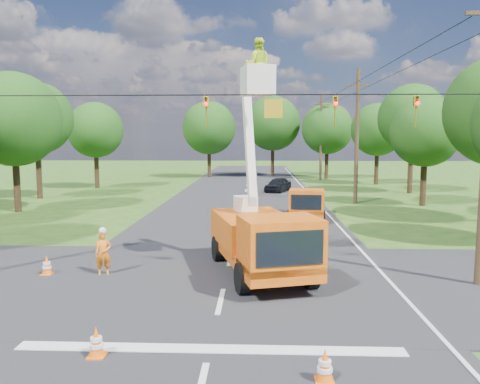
{
  "coord_description": "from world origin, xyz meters",
  "views": [
    {
      "loc": [
        1.1,
        -13.48,
        4.88
      ],
      "look_at": [
        0.34,
        6.41,
        2.6
      ],
      "focal_mm": 35.0,
      "sensor_mm": 36.0,
      "label": 1
    }
  ],
  "objects_px": {
    "traffic_cone_3": "(298,222)",
    "tree_left_d": "(13,119)",
    "tree_left_e": "(36,118)",
    "tree_far_b": "(273,123)",
    "traffic_cone_0": "(96,342)",
    "traffic_cone_7": "(323,210)",
    "tree_right_d": "(412,118)",
    "pole_right_far": "(321,137)",
    "traffic_cone_4": "(47,265)",
    "tree_left_f": "(95,130)",
    "pole_right_mid": "(357,135)",
    "tree_right_e": "(378,130)",
    "ground_worker": "(103,253)",
    "distant_car": "(278,185)",
    "bucket_truck": "(261,226)",
    "traffic_cone_2": "(279,240)",
    "second_truck": "(307,202)",
    "tree_far_a": "(209,128)",
    "tree_far_c": "(327,129)",
    "traffic_cone_1": "(325,366)",
    "tree_right_c": "(426,132)"
  },
  "relations": [
    {
      "from": "tree_left_d",
      "to": "tree_right_c",
      "type": "height_order",
      "value": "tree_left_d"
    },
    {
      "from": "bucket_truck",
      "to": "traffic_cone_0",
      "type": "relative_size",
      "value": 11.83
    },
    {
      "from": "traffic_cone_4",
      "to": "traffic_cone_7",
      "type": "xyz_separation_m",
      "value": [
        11.71,
        13.71,
        0.0
      ]
    },
    {
      "from": "tree_left_e",
      "to": "tree_right_e",
      "type": "distance_m",
      "value": 33.25
    },
    {
      "from": "second_truck",
      "to": "tree_far_a",
      "type": "bearing_deg",
      "value": 113.72
    },
    {
      "from": "tree_right_d",
      "to": "tree_right_e",
      "type": "height_order",
      "value": "tree_right_d"
    },
    {
      "from": "second_truck",
      "to": "tree_far_a",
      "type": "height_order",
      "value": "tree_far_a"
    },
    {
      "from": "traffic_cone_1",
      "to": "tree_right_d",
      "type": "xyz_separation_m",
      "value": [
        12.35,
        33.54,
        6.32
      ]
    },
    {
      "from": "traffic_cone_4",
      "to": "pole_right_mid",
      "type": "height_order",
      "value": "pole_right_mid"
    },
    {
      "from": "tree_right_d",
      "to": "pole_right_far",
      "type": "bearing_deg",
      "value": 115.86
    },
    {
      "from": "second_truck",
      "to": "distant_car",
      "type": "bearing_deg",
      "value": 101.37
    },
    {
      "from": "traffic_cone_7",
      "to": "tree_far_c",
      "type": "height_order",
      "value": "tree_far_c"
    },
    {
      "from": "second_truck",
      "to": "tree_right_d",
      "type": "xyz_separation_m",
      "value": [
        10.71,
        14.27,
        5.64
      ]
    },
    {
      "from": "traffic_cone_0",
      "to": "traffic_cone_7",
      "type": "relative_size",
      "value": 1.0
    },
    {
      "from": "bucket_truck",
      "to": "traffic_cone_2",
      "type": "bearing_deg",
      "value": 62.69
    },
    {
      "from": "traffic_cone_2",
      "to": "pole_right_far",
      "type": "xyz_separation_m",
      "value": [
        6.44,
        34.95,
        4.75
      ]
    },
    {
      "from": "tree_far_b",
      "to": "tree_left_d",
      "type": "bearing_deg",
      "value": -120.96
    },
    {
      "from": "tree_right_c",
      "to": "pole_right_mid",
      "type": "bearing_deg",
      "value": 167.99
    },
    {
      "from": "traffic_cone_1",
      "to": "tree_left_f",
      "type": "xyz_separation_m",
      "value": [
        -17.25,
        36.54,
        5.33
      ]
    },
    {
      "from": "distant_car",
      "to": "bucket_truck",
      "type": "bearing_deg",
      "value": -70.92
    },
    {
      "from": "traffic_cone_4",
      "to": "pole_right_far",
      "type": "bearing_deg",
      "value": 69.23
    },
    {
      "from": "bucket_truck",
      "to": "second_truck",
      "type": "xyz_separation_m",
      "value": [
        2.87,
        11.79,
        -0.75
      ]
    },
    {
      "from": "second_truck",
      "to": "tree_left_d",
      "type": "distance_m",
      "value": 19.89
    },
    {
      "from": "traffic_cone_2",
      "to": "tree_far_a",
      "type": "bearing_deg",
      "value": 100.54
    },
    {
      "from": "tree_right_e",
      "to": "bucket_truck",
      "type": "bearing_deg",
      "value": -110.27
    },
    {
      "from": "ground_worker",
      "to": "pole_right_far",
      "type": "relative_size",
      "value": 0.16
    },
    {
      "from": "tree_left_e",
      "to": "ground_worker",
      "type": "bearing_deg",
      "value": -59.85
    },
    {
      "from": "tree_far_c",
      "to": "traffic_cone_0",
      "type": "bearing_deg",
      "value": -104.13
    },
    {
      "from": "traffic_cone_3",
      "to": "tree_left_d",
      "type": "distance_m",
      "value": 19.93
    },
    {
      "from": "traffic_cone_0",
      "to": "tree_far_b",
      "type": "xyz_separation_m",
      "value": [
        5.49,
        50.64,
        6.45
      ]
    },
    {
      "from": "tree_left_e",
      "to": "tree_right_e",
      "type": "bearing_deg",
      "value": 23.02
    },
    {
      "from": "traffic_cone_7",
      "to": "tree_far_b",
      "type": "height_order",
      "value": "tree_far_b"
    },
    {
      "from": "pole_right_far",
      "to": "tree_left_f",
      "type": "relative_size",
      "value": 1.19
    },
    {
      "from": "second_truck",
      "to": "ground_worker",
      "type": "bearing_deg",
      "value": -118.23
    },
    {
      "from": "second_truck",
      "to": "tree_right_c",
      "type": "xyz_separation_m",
      "value": [
        9.11,
        6.27,
        4.28
      ]
    },
    {
      "from": "traffic_cone_7",
      "to": "tree_right_c",
      "type": "relative_size",
      "value": 0.09
    },
    {
      "from": "tree_left_e",
      "to": "pole_right_mid",
      "type": "bearing_deg",
      "value": -4.52
    },
    {
      "from": "distant_car",
      "to": "tree_right_c",
      "type": "relative_size",
      "value": 0.5
    },
    {
      "from": "traffic_cone_4",
      "to": "tree_left_f",
      "type": "relative_size",
      "value": 0.08
    },
    {
      "from": "ground_worker",
      "to": "tree_far_b",
      "type": "bearing_deg",
      "value": 61.73
    },
    {
      "from": "pole_right_mid",
      "to": "tree_left_e",
      "type": "relative_size",
      "value": 1.06
    },
    {
      "from": "tree_far_c",
      "to": "tree_right_c",
      "type": "bearing_deg",
      "value": -80.86
    },
    {
      "from": "bucket_truck",
      "to": "tree_left_d",
      "type": "xyz_separation_m",
      "value": [
        -16.22,
        14.06,
        4.34
      ]
    },
    {
      "from": "ground_worker",
      "to": "tree_far_a",
      "type": "xyz_separation_m",
      "value": [
        -0.58,
        42.32,
        5.39
      ]
    },
    {
      "from": "traffic_cone_0",
      "to": "tree_left_e",
      "type": "bearing_deg",
      "value": 117.38
    },
    {
      "from": "ground_worker",
      "to": "traffic_cone_4",
      "type": "distance_m",
      "value": 2.08
    },
    {
      "from": "bucket_truck",
      "to": "traffic_cone_7",
      "type": "xyz_separation_m",
      "value": [
        4.04,
        13.35,
        -1.42
      ]
    },
    {
      "from": "traffic_cone_3",
      "to": "tree_left_d",
      "type": "bearing_deg",
      "value": 163.72
    },
    {
      "from": "tree_left_f",
      "to": "tree_left_e",
      "type": "bearing_deg",
      "value": -104.04
    },
    {
      "from": "tree_left_e",
      "to": "tree_far_b",
      "type": "bearing_deg",
      "value": 49.28
    }
  ]
}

